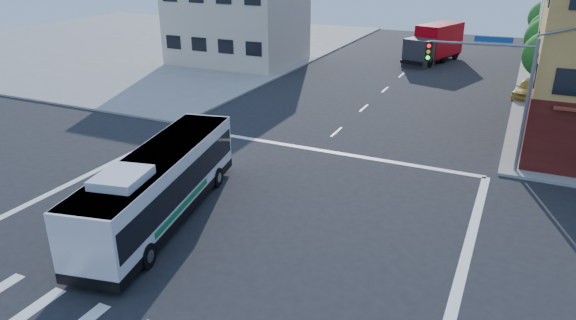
% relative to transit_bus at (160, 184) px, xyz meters
% --- Properties ---
extents(ground, '(120.00, 120.00, 0.00)m').
position_rel_transit_bus_xyz_m(ground, '(2.95, 1.09, -1.64)').
color(ground, black).
rests_on(ground, ground).
extents(sidewalk_nw, '(50.00, 50.00, 0.15)m').
position_rel_transit_bus_xyz_m(sidewalk_nw, '(-32.05, 36.09, -1.57)').
color(sidewalk_nw, gray).
rests_on(sidewalk_nw, ground).
extents(building_west, '(12.06, 10.06, 8.00)m').
position_rel_transit_bus_xyz_m(building_west, '(-14.07, 31.07, 2.36)').
color(building_west, beige).
rests_on(building_west, ground).
extents(signal_mast_ne, '(7.91, 1.13, 8.07)m').
position_rel_transit_bus_xyz_m(signal_mast_ne, '(12.03, 11.70, 3.34)').
color(signal_mast_ne, slate).
rests_on(signal_mast_ne, ground).
extents(street_tree_a, '(3.60, 3.60, 5.53)m').
position_rel_transit_bus_xyz_m(street_tree_a, '(14.86, 29.01, 1.95)').
color(street_tree_a, '#342213').
rests_on(street_tree_a, ground).
extents(street_tree_b, '(3.80, 3.80, 5.79)m').
position_rel_transit_bus_xyz_m(street_tree_b, '(14.86, 37.01, 2.11)').
color(street_tree_b, '#342213').
rests_on(street_tree_b, ground).
extents(street_tree_c, '(3.40, 3.40, 5.29)m').
position_rel_transit_bus_xyz_m(street_tree_c, '(14.86, 45.01, 1.82)').
color(street_tree_c, '#342213').
rests_on(street_tree_c, ground).
extents(street_tree_d, '(4.00, 4.00, 6.03)m').
position_rel_transit_bus_xyz_m(street_tree_d, '(14.86, 53.01, 2.24)').
color(street_tree_d, '#342213').
rests_on(street_tree_d, ground).
extents(transit_bus, '(4.65, 11.59, 3.36)m').
position_rel_transit_bus_xyz_m(transit_bus, '(0.00, 0.00, 0.00)').
color(transit_bus, black).
rests_on(transit_bus, ground).
extents(box_truck, '(4.94, 8.89, 3.85)m').
position_rel_transit_bus_xyz_m(box_truck, '(4.44, 39.56, 0.22)').
color(box_truck, '#29282E').
rests_on(box_truck, ground).
extents(parked_car, '(2.76, 4.81, 1.54)m').
position_rel_transit_bus_xyz_m(parked_car, '(14.00, 28.38, -0.87)').
color(parked_car, '#E2BF4E').
rests_on(parked_car, ground).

